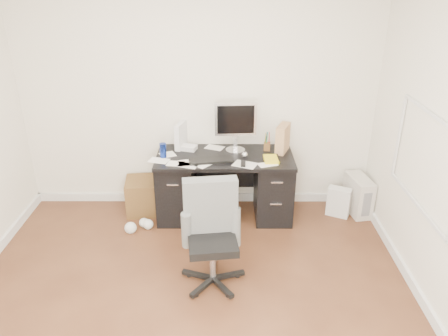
# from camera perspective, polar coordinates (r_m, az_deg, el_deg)

# --- Properties ---
(ground) EXTENTS (4.00, 4.00, 0.00)m
(ground) POSITION_cam_1_polar(r_m,az_deg,el_deg) (3.82, -4.69, -18.96)
(ground) COLOR #422415
(ground) RESTS_ON ground
(room_shell) EXTENTS (4.02, 4.02, 2.71)m
(room_shell) POSITION_cam_1_polar(r_m,az_deg,el_deg) (2.95, -5.13, 5.33)
(room_shell) COLOR white
(room_shell) RESTS_ON ground
(desk) EXTENTS (1.50, 0.70, 0.75)m
(desk) POSITION_cam_1_polar(r_m,az_deg,el_deg) (4.93, 0.10, -2.13)
(desk) COLOR black
(desk) RESTS_ON ground
(loose_papers) EXTENTS (1.10, 0.60, 0.00)m
(loose_papers) POSITION_cam_1_polar(r_m,az_deg,el_deg) (4.74, -2.32, 1.38)
(loose_papers) COLOR silver
(loose_papers) RESTS_ON desk
(lcd_monitor) EXTENTS (0.47, 0.28, 0.57)m
(lcd_monitor) POSITION_cam_1_polar(r_m,az_deg,el_deg) (4.80, 1.52, 5.37)
(lcd_monitor) COLOR silver
(lcd_monitor) RESTS_ON desk
(keyboard) EXTENTS (0.49, 0.23, 0.03)m
(keyboard) POSITION_cam_1_polar(r_m,az_deg,el_deg) (4.64, -1.69, 1.02)
(keyboard) COLOR black
(keyboard) RESTS_ON desk
(computer_mouse) EXTENTS (0.07, 0.07, 0.07)m
(computer_mouse) POSITION_cam_1_polar(r_m,az_deg,el_deg) (4.73, 2.72, 1.73)
(computer_mouse) COLOR silver
(computer_mouse) RESTS_ON desk
(travel_mug) EXTENTS (0.08, 0.08, 0.16)m
(travel_mug) POSITION_cam_1_polar(r_m,az_deg,el_deg) (4.76, -7.97, 2.29)
(travel_mug) COLOR navy
(travel_mug) RESTS_ON desk
(white_binder) EXTENTS (0.19, 0.28, 0.30)m
(white_binder) POSITION_cam_1_polar(r_m,az_deg,el_deg) (4.97, -5.65, 4.28)
(white_binder) COLOR silver
(white_binder) RESTS_ON desk
(magazine_file) EXTENTS (0.22, 0.30, 0.31)m
(magazine_file) POSITION_cam_1_polar(r_m,az_deg,el_deg) (4.88, 7.67, 3.85)
(magazine_file) COLOR #9B6E4B
(magazine_file) RESTS_ON desk
(pen_cup) EXTENTS (0.10, 0.10, 0.21)m
(pen_cup) POSITION_cam_1_polar(r_m,az_deg,el_deg) (4.92, 5.66, 3.49)
(pen_cup) COLOR #563718
(pen_cup) RESTS_ON desk
(yellow_book) EXTENTS (0.16, 0.21, 0.03)m
(yellow_book) POSITION_cam_1_polar(r_m,az_deg,el_deg) (4.68, 6.20, 1.16)
(yellow_book) COLOR yellow
(yellow_book) RESTS_ON desk
(paper_remote) EXTENTS (0.30, 0.27, 0.02)m
(paper_remote) POSITION_cam_1_polar(r_m,az_deg,el_deg) (4.57, 2.75, 0.56)
(paper_remote) COLOR silver
(paper_remote) RESTS_ON desk
(office_chair) EXTENTS (0.62, 0.62, 0.97)m
(office_chair) POSITION_cam_1_polar(r_m,az_deg,el_deg) (3.86, -1.53, -9.01)
(office_chair) COLOR #4F524F
(office_chair) RESTS_ON ground
(pc_tower) EXTENTS (0.27, 0.47, 0.44)m
(pc_tower) POSITION_cam_1_polar(r_m,az_deg,el_deg) (5.32, 17.10, -3.39)
(pc_tower) COLOR beige
(pc_tower) RESTS_ON ground
(shopping_bag) EXTENTS (0.31, 0.27, 0.35)m
(shopping_bag) POSITION_cam_1_polar(r_m,az_deg,el_deg) (5.21, 14.74, -4.31)
(shopping_bag) COLOR silver
(shopping_bag) RESTS_ON ground
(wicker_basket) EXTENTS (0.44, 0.44, 0.40)m
(wicker_basket) POSITION_cam_1_polar(r_m,az_deg,el_deg) (5.20, -10.38, -3.55)
(wicker_basket) COLOR #492D15
(wicker_basket) RESTS_ON ground
(desk_printer) EXTENTS (0.47, 0.43, 0.22)m
(desk_printer) POSITION_cam_1_polar(r_m,az_deg,el_deg) (4.95, -1.49, -5.88)
(desk_printer) COLOR slate
(desk_printer) RESTS_ON ground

